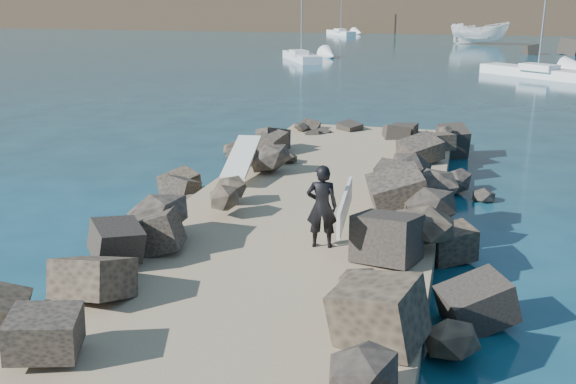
# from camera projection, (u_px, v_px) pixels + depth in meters

# --- Properties ---
(ground) EXTENTS (800.00, 800.00, 0.00)m
(ground) POSITION_uv_depth(u_px,v_px,m) (300.00, 243.00, 14.43)
(ground) COLOR #0F384C
(ground) RESTS_ON ground
(jetty) EXTENTS (6.00, 26.00, 0.60)m
(jetty) POSITION_uv_depth(u_px,v_px,m) (274.00, 265.00, 12.50)
(jetty) COLOR #8C7759
(jetty) RESTS_ON ground
(riprap_left) EXTENTS (2.60, 22.00, 1.00)m
(riprap_left) POSITION_uv_depth(u_px,v_px,m) (151.00, 233.00, 13.64)
(riprap_left) COLOR black
(riprap_left) RESTS_ON ground
(riprap_right) EXTENTS (2.60, 22.00, 1.00)m
(riprap_right) POSITION_uv_depth(u_px,v_px,m) (428.00, 261.00, 12.17)
(riprap_right) COLOR black
(riprap_right) RESTS_ON ground
(surfboard_resting) EXTENTS (1.04, 2.70, 0.09)m
(surfboard_resting) POSITION_uv_depth(u_px,v_px,m) (242.00, 161.00, 17.49)
(surfboard_resting) COLOR white
(surfboard_resting) RESTS_ON riprap_left
(boat_imported) EXTENTS (7.12, 3.55, 2.63)m
(boat_imported) POSITION_uv_depth(u_px,v_px,m) (479.00, 33.00, 76.37)
(boat_imported) COLOR white
(boat_imported) RESTS_ON ground
(surfer_with_board) EXTENTS (0.89, 2.05, 1.66)m
(surfer_with_board) POSITION_uv_depth(u_px,v_px,m) (325.00, 206.00, 12.38)
(surfer_with_board) COLOR black
(surfer_with_board) RESTS_ON jetty
(sailboat_c) EXTENTS (7.73, 6.93, 10.13)m
(sailboat_c) POSITION_uv_depth(u_px,v_px,m) (538.00, 72.00, 44.66)
(sailboat_c) COLOR white
(sailboat_c) RESTS_ON ground
(sailboat_a) EXTENTS (5.13, 7.57, 9.21)m
(sailboat_a) POSITION_uv_depth(u_px,v_px,m) (301.00, 57.00, 56.51)
(sailboat_a) COLOR white
(sailboat_a) RESTS_ON ground
(sailboat_e) EXTENTS (5.43, 6.67, 8.57)m
(sailboat_e) POSITION_uv_depth(u_px,v_px,m) (341.00, 33.00, 95.91)
(sailboat_e) COLOR white
(sailboat_e) RESTS_ON ground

